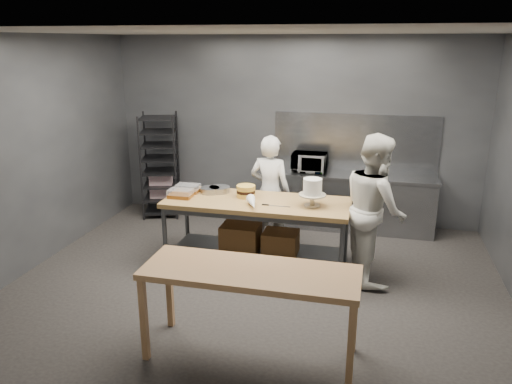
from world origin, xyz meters
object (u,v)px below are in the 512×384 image
Objects in this scene: chef_behind at (270,192)px; chef_right at (375,208)px; frosted_cake_stand at (312,189)px; work_table at (257,226)px; near_counter at (250,278)px; microwave at (309,162)px; speed_rack at (160,166)px; layer_cake at (246,191)px.

chef_right is (1.47, -0.73, 0.11)m from chef_behind.
chef_behind is at bearing 131.85° from frosted_cake_stand.
work_table is at bearing 175.11° from frosted_cake_stand.
near_counter is at bearing -78.11° from work_table.
chef_right reaches higher than frosted_cake_stand.
microwave is at bearing -103.82° from chef_behind.
speed_rack reaches higher than chef_behind.
near_counter is at bearing -99.35° from frosted_cake_stand.
speed_rack is at bearing 46.91° from chef_right.
work_table is at bearing 71.50° from chef_right.
chef_right reaches higher than chef_behind.
microwave is (0.03, 3.67, 0.24)m from near_counter.
work_table is 0.92m from frosted_cake_stand.
chef_behind is 6.70× the size of layer_cake.
chef_right is 2.02m from microwave.
chef_behind is 1.10m from microwave.
near_counter is at bearing 132.62° from chef_right.
speed_rack is at bearing 148.87° from frosted_cake_stand.
near_counter is 1.14× the size of speed_rack.
work_table is 1.84m from microwave.
chef_behind is (2.11, -0.91, -0.03)m from speed_rack.
chef_right reaches higher than work_table.
chef_behind is 4.62× the size of frosted_cake_stand.
chef_behind is at bearing -112.96° from microwave.
layer_cake is at bearing 105.96° from near_counter.
frosted_cake_stand is (-0.76, -0.06, 0.21)m from chef_right.
speed_rack is 3.94m from chef_right.
layer_cake is at bearing 148.34° from work_table.
near_counter is at bearing -74.04° from layer_cake.
chef_right is at bearing 61.12° from near_counter.
speed_rack is 1.06× the size of chef_behind.
near_counter is 2.71m from chef_behind.
chef_behind reaches higher than work_table.
frosted_cake_stand reaches higher than work_table.
microwave is 1.81m from frosted_cake_stand.
frosted_cake_stand is 0.93m from layer_cake.
microwave is at bearing 75.77° from work_table.
chef_behind is at bearing 88.80° from work_table.
microwave is (0.42, 0.99, 0.23)m from chef_behind.
chef_behind is at bearing 98.40° from near_counter.
chef_right is at bearing 4.61° from frosted_cake_stand.
work_table is 1.37× the size of speed_rack.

